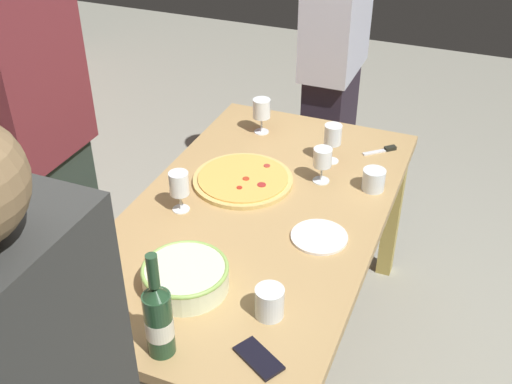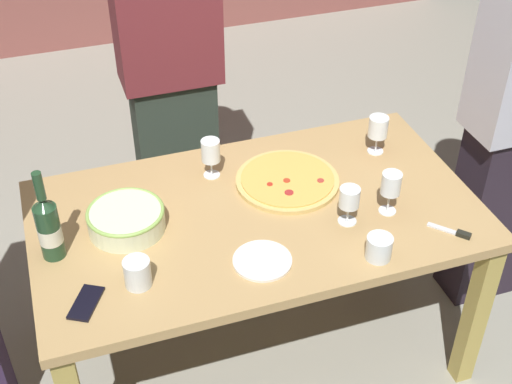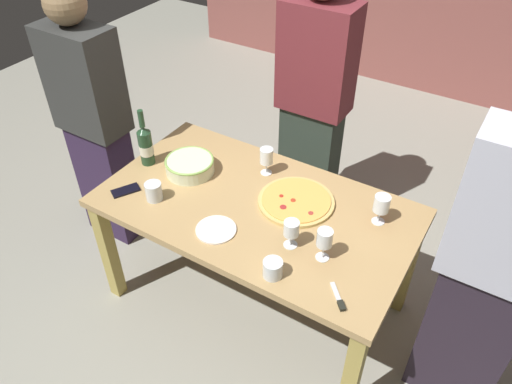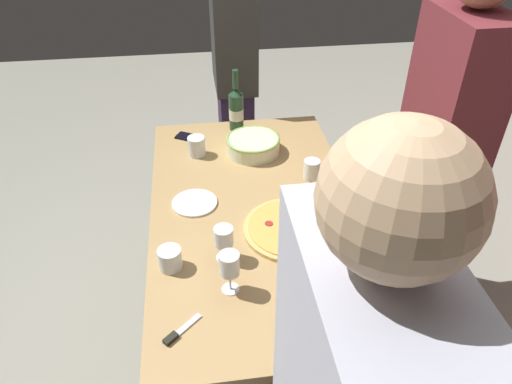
% 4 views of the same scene
% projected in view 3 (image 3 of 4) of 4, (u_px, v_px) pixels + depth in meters
% --- Properties ---
extents(ground_plane, '(8.00, 8.00, 0.00)m').
position_uv_depth(ground_plane, '(256.00, 298.00, 2.99)').
color(ground_plane, gray).
extents(dining_table, '(1.60, 0.90, 0.75)m').
position_uv_depth(dining_table, '(256.00, 218.00, 2.57)').
color(dining_table, tan).
rests_on(dining_table, ground).
extents(pizza, '(0.39, 0.39, 0.03)m').
position_uv_depth(pizza, '(296.00, 201.00, 2.52)').
color(pizza, tan).
rests_on(pizza, dining_table).
extents(serving_bowl, '(0.27, 0.27, 0.08)m').
position_uv_depth(serving_bowl, '(190.00, 165.00, 2.70)').
color(serving_bowl, beige).
rests_on(serving_bowl, dining_table).
extents(wine_bottle, '(0.08, 0.08, 0.34)m').
position_uv_depth(wine_bottle, '(146.00, 145.00, 2.72)').
color(wine_bottle, '#214126').
rests_on(wine_bottle, dining_table).
extents(wine_glass_near_pizza, '(0.07, 0.07, 0.17)m').
position_uv_depth(wine_glass_near_pizza, '(324.00, 240.00, 2.16)').
color(wine_glass_near_pizza, white).
rests_on(wine_glass_near_pizza, dining_table).
extents(wine_glass_by_bottle, '(0.08, 0.08, 0.16)m').
position_uv_depth(wine_glass_by_bottle, '(381.00, 205.00, 2.35)').
color(wine_glass_by_bottle, white).
rests_on(wine_glass_by_bottle, dining_table).
extents(wine_glass_far_left, '(0.07, 0.07, 0.16)m').
position_uv_depth(wine_glass_far_left, '(266.00, 157.00, 2.65)').
color(wine_glass_far_left, white).
rests_on(wine_glass_far_left, dining_table).
extents(wine_glass_far_right, '(0.07, 0.07, 0.14)m').
position_uv_depth(wine_glass_far_right, '(291.00, 230.00, 2.23)').
color(wine_glass_far_right, white).
rests_on(wine_glass_far_right, dining_table).
extents(cup_amber, '(0.09, 0.09, 0.08)m').
position_uv_depth(cup_amber, '(273.00, 269.00, 2.12)').
color(cup_amber, white).
rests_on(cup_amber, dining_table).
extents(cup_ceramic, '(0.09, 0.09, 0.10)m').
position_uv_depth(cup_ceramic, '(154.00, 191.00, 2.52)').
color(cup_ceramic, white).
rests_on(cup_ceramic, dining_table).
extents(side_plate, '(0.20, 0.20, 0.01)m').
position_uv_depth(side_plate, '(216.00, 230.00, 2.36)').
color(side_plate, white).
rests_on(side_plate, dining_table).
extents(cell_phone, '(0.13, 0.16, 0.01)m').
position_uv_depth(cell_phone, '(126.00, 191.00, 2.59)').
color(cell_phone, black).
rests_on(cell_phone, dining_table).
extents(pizza_knife, '(0.12, 0.13, 0.02)m').
position_uv_depth(pizza_knife, '(339.00, 300.00, 2.04)').
color(pizza_knife, silver).
rests_on(pizza_knife, dining_table).
extents(person_host, '(0.42, 0.24, 1.66)m').
position_uv_depth(person_host, '(94.00, 124.00, 2.93)').
color(person_host, '#30213D').
rests_on(person_host, ground).
extents(person_guest_left, '(0.45, 0.24, 1.75)m').
position_uv_depth(person_guest_left, '(496.00, 268.00, 2.00)').
color(person_guest_left, '#271E29').
rests_on(person_guest_left, ground).
extents(person_guest_right, '(0.43, 0.24, 1.76)m').
position_uv_depth(person_guest_right, '(314.00, 103.00, 3.02)').
color(person_guest_right, '#2A352B').
rests_on(person_guest_right, ground).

